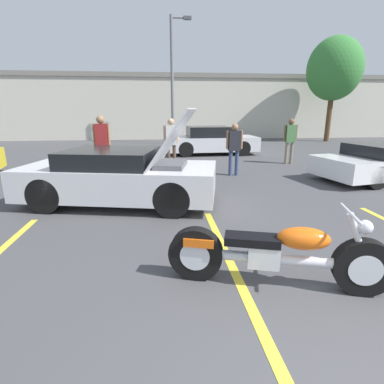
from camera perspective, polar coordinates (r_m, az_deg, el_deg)
The scene contains 11 objects.
parking_stripe_middle at distance 4.00m, azimuth 8.27°, elevation -15.12°, with size 0.12×4.59×0.01m, color yellow.
far_building at distance 23.32m, azimuth -2.36°, elevation 16.20°, with size 32.00×4.20×4.40m.
light_pole at distance 18.64m, azimuth -3.54°, elevation 21.25°, with size 1.21×0.28×7.08m.
tree_background at distance 22.01m, azimuth 25.50°, elevation 20.36°, with size 3.33×3.33×6.38m.
motorcycle at distance 3.68m, azimuth 15.71°, elevation -11.36°, with size 2.50×0.98×0.97m.
show_car_hood_open at distance 6.74m, azimuth -13.49°, elevation 2.92°, with size 4.44×2.60×2.06m.
parked_car_mid_row at distance 14.17m, azimuth 3.59°, elevation 9.66°, with size 4.22×1.87×1.27m.
spectator_near_motorcycle at distance 9.86m, azimuth -16.79°, elevation 9.49°, with size 0.52×0.24×1.85m.
spectator_by_show_car at distance 10.49m, azimuth -4.00°, elevation 10.01°, with size 0.52×0.23×1.74m.
spectator_midground at distance 9.50m, azimuth 8.06°, elevation 8.81°, with size 0.52×0.21×1.61m.
spectator_far_lot at distance 12.11m, azimuth 18.20°, elevation 9.87°, with size 0.52×0.22×1.69m.
Camera 1 is at (-1.54, -1.07, 2.03)m, focal length 28.00 mm.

